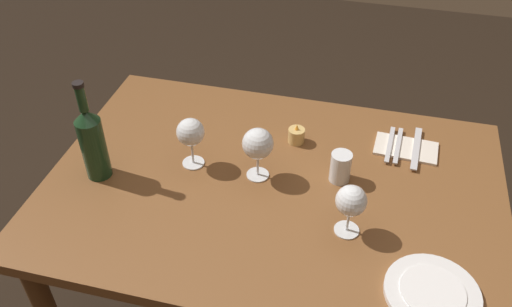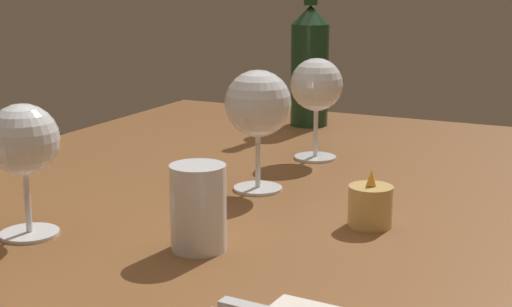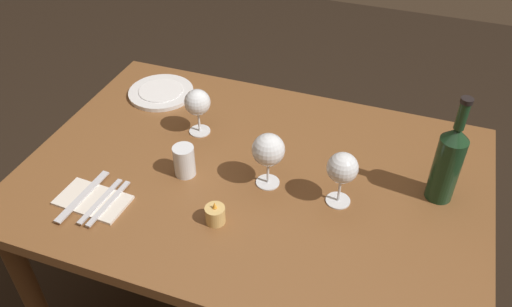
{
  "view_description": "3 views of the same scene",
  "coord_description": "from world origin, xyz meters",
  "px_view_note": "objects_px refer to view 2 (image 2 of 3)",
  "views": [
    {
      "loc": [
        0.22,
        -1.1,
        1.79
      ],
      "look_at": [
        -0.05,
        0.01,
        0.84
      ],
      "focal_mm": 37.53,
      "sensor_mm": 36.0,
      "label": 1
    },
    {
      "loc": [
        0.85,
        0.46,
        1.03
      ],
      "look_at": [
        0.05,
        0.07,
        0.82
      ],
      "focal_mm": 54.07,
      "sensor_mm": 36.0,
      "label": 2
    },
    {
      "loc": [
        -0.38,
        1.03,
        1.72
      ],
      "look_at": [
        -0.01,
        0.02,
        0.83
      ],
      "focal_mm": 36.25,
      "sensor_mm": 36.0,
      "label": 3
    }
  ],
  "objects_px": {
    "wine_glass_centre": "(316,87)",
    "votive_candle": "(370,207)",
    "wine_bottle": "(310,62)",
    "wine_glass_right": "(258,106)",
    "wine_glass_left": "(23,143)",
    "water_tumbler": "(198,212)"
  },
  "relations": [
    {
      "from": "wine_glass_centre",
      "to": "wine_bottle",
      "type": "bearing_deg",
      "value": -155.96
    },
    {
      "from": "wine_bottle",
      "to": "water_tumbler",
      "type": "bearing_deg",
      "value": 12.23
    },
    {
      "from": "water_tumbler",
      "to": "votive_candle",
      "type": "xyz_separation_m",
      "value": [
        -0.15,
        0.14,
        -0.02
      ]
    },
    {
      "from": "wine_glass_right",
      "to": "votive_candle",
      "type": "relative_size",
      "value": 2.44
    },
    {
      "from": "wine_glass_left",
      "to": "votive_candle",
      "type": "xyz_separation_m",
      "value": [
        -0.2,
        0.34,
        -0.08
      ]
    },
    {
      "from": "wine_glass_left",
      "to": "wine_glass_centre",
      "type": "relative_size",
      "value": 0.94
    },
    {
      "from": "wine_glass_left",
      "to": "water_tumbler",
      "type": "xyz_separation_m",
      "value": [
        -0.04,
        0.19,
        -0.07
      ]
    },
    {
      "from": "votive_candle",
      "to": "wine_glass_centre",
      "type": "bearing_deg",
      "value": -147.47
    },
    {
      "from": "water_tumbler",
      "to": "wine_glass_right",
      "type": "bearing_deg",
      "value": -169.92
    },
    {
      "from": "wine_glass_right",
      "to": "wine_glass_centre",
      "type": "relative_size",
      "value": 1.03
    },
    {
      "from": "wine_glass_left",
      "to": "wine_glass_right",
      "type": "bearing_deg",
      "value": 151.16
    },
    {
      "from": "wine_bottle",
      "to": "wine_glass_right",
      "type": "bearing_deg",
      "value": 13.32
    },
    {
      "from": "wine_glass_centre",
      "to": "votive_candle",
      "type": "distance_m",
      "value": 0.34
    },
    {
      "from": "wine_glass_left",
      "to": "wine_glass_right",
      "type": "xyz_separation_m",
      "value": [
        -0.28,
        0.15,
        0.01
      ]
    },
    {
      "from": "wine_glass_right",
      "to": "votive_candle",
      "type": "height_order",
      "value": "wine_glass_right"
    },
    {
      "from": "wine_bottle",
      "to": "wine_glass_centre",
      "type": "bearing_deg",
      "value": 24.04
    },
    {
      "from": "wine_glass_right",
      "to": "wine_glass_centre",
      "type": "height_order",
      "value": "wine_glass_right"
    },
    {
      "from": "wine_glass_left",
      "to": "water_tumbler",
      "type": "height_order",
      "value": "wine_glass_left"
    },
    {
      "from": "wine_bottle",
      "to": "votive_candle",
      "type": "relative_size",
      "value": 4.69
    },
    {
      "from": "wine_bottle",
      "to": "votive_candle",
      "type": "distance_m",
      "value": 0.61
    },
    {
      "from": "wine_glass_centre",
      "to": "votive_candle",
      "type": "bearing_deg",
      "value": 32.53
    },
    {
      "from": "wine_glass_left",
      "to": "wine_glass_centre",
      "type": "distance_m",
      "value": 0.5
    }
  ]
}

